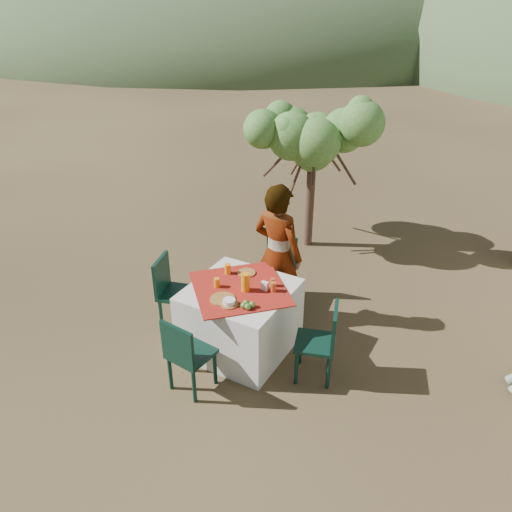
{
  "coord_description": "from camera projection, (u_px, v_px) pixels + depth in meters",
  "views": [
    {
      "loc": [
        2.1,
        -3.89,
        3.52
      ],
      "look_at": [
        -0.23,
        0.21,
        0.94
      ],
      "focal_mm": 35.0,
      "sensor_mm": 36.0,
      "label": 1
    }
  ],
  "objects": [
    {
      "name": "plate_far",
      "position": [
        246.0,
        273.0,
        5.4
      ],
      "size": [
        0.2,
        0.2,
        0.01
      ],
      "primitive_type": "cylinder",
      "color": "brown",
      "rests_on": "table"
    },
    {
      "name": "bowl_plate",
      "position": [
        229.0,
        304.0,
        4.87
      ],
      "size": [
        0.18,
        0.18,
        0.01
      ],
      "primitive_type": "cylinder",
      "color": "brown",
      "rests_on": "table"
    },
    {
      "name": "chair_far",
      "position": [
        279.0,
        266.0,
        6.13
      ],
      "size": [
        0.44,
        0.44,
        0.84
      ],
      "rotation": [
        0.0,
        0.0,
        0.16
      ],
      "color": "black",
      "rests_on": "ground"
    },
    {
      "name": "jar_right",
      "position": [
        272.0,
        282.0,
        5.16
      ],
      "size": [
        0.06,
        0.06,
        0.09
      ],
      "primitive_type": "cylinder",
      "color": "#BA5220",
      "rests_on": "table"
    },
    {
      "name": "jar_left",
      "position": [
        273.0,
        287.0,
        5.07
      ],
      "size": [
        0.06,
        0.06,
        0.1
      ],
      "primitive_type": "cylinder",
      "color": "#BA5220",
      "rests_on": "table"
    },
    {
      "name": "chair_near",
      "position": [
        186.0,
        353.0,
        4.7
      ],
      "size": [
        0.42,
        0.42,
        0.83
      ],
      "rotation": [
        0.0,
        0.0,
        3.04
      ],
      "color": "black",
      "rests_on": "ground"
    },
    {
      "name": "napkin_holder",
      "position": [
        265.0,
        286.0,
        5.09
      ],
      "size": [
        0.07,
        0.04,
        0.09
      ],
      "primitive_type": "cube",
      "rotation": [
        0.0,
        0.0,
        -0.02
      ],
      "color": "white",
      "rests_on": "table"
    },
    {
      "name": "chair_right",
      "position": [
        323.0,
        340.0,
        4.87
      ],
      "size": [
        0.49,
        0.49,
        0.84
      ],
      "rotation": [
        0.0,
        0.0,
        5.03
      ],
      "color": "black",
      "rests_on": "ground"
    },
    {
      "name": "plate_near",
      "position": [
        222.0,
        299.0,
        4.95
      ],
      "size": [
        0.25,
        0.25,
        0.01
      ],
      "primitive_type": "cylinder",
      "color": "brown",
      "rests_on": "table"
    },
    {
      "name": "shrub_tree",
      "position": [
        319.0,
        144.0,
        6.95
      ],
      "size": [
        1.68,
        1.65,
        1.97
      ],
      "color": "#4F3327",
      "rests_on": "ground"
    },
    {
      "name": "ground",
      "position": [
        265.0,
        342.0,
        5.57
      ],
      "size": [
        160.0,
        160.0,
        0.0
      ],
      "primitive_type": "plane",
      "color": "#352618",
      "rests_on": "ground"
    },
    {
      "name": "glass_far",
      "position": [
        228.0,
        269.0,
        5.38
      ],
      "size": [
        0.07,
        0.07,
        0.11
      ],
      "primitive_type": "cylinder",
      "color": "orange",
      "rests_on": "table"
    },
    {
      "name": "white_bowl",
      "position": [
        229.0,
        302.0,
        4.86
      ],
      "size": [
        0.12,
        0.12,
        0.05
      ],
      "primitive_type": "cylinder",
      "color": "white",
      "rests_on": "bowl_plate"
    },
    {
      "name": "glass_near",
      "position": [
        217.0,
        283.0,
        5.14
      ],
      "size": [
        0.06,
        0.06,
        0.1
      ],
      "primitive_type": "cylinder",
      "color": "orange",
      "rests_on": "table"
    },
    {
      "name": "person",
      "position": [
        278.0,
        255.0,
        5.61
      ],
      "size": [
        0.66,
        0.48,
        1.68
      ],
      "primitive_type": "imported",
      "rotation": [
        0.0,
        0.0,
        3.02
      ],
      "color": "#8C6651",
      "rests_on": "ground"
    },
    {
      "name": "hill_far_center",
      "position": [
        493.0,
        26.0,
        46.97
      ],
      "size": [
        60.0,
        60.0,
        24.0
      ],
      "primitive_type": "ellipsoid",
      "color": "slate",
      "rests_on": "ground"
    },
    {
      "name": "fruit_cluster",
      "position": [
        247.0,
        305.0,
        4.81
      ],
      "size": [
        0.13,
        0.12,
        0.06
      ],
      "color": "#4F792C",
      "rests_on": "table"
    },
    {
      "name": "chair_left",
      "position": [
        172.0,
        289.0,
        5.66
      ],
      "size": [
        0.49,
        0.49,
        0.86
      ],
      "rotation": [
        0.0,
        0.0,
        1.86
      ],
      "color": "black",
      "rests_on": "ground"
    },
    {
      "name": "table",
      "position": [
        240.0,
        318.0,
        5.33
      ],
      "size": [
        1.3,
        1.3,
        0.76
      ],
      "color": "silver",
      "rests_on": "ground"
    },
    {
      "name": "juice_pitcher",
      "position": [
        245.0,
        282.0,
        5.06
      ],
      "size": [
        0.09,
        0.09,
        0.2
      ],
      "primitive_type": "cylinder",
      "color": "orange",
      "rests_on": "table"
    },
    {
      "name": "hill_near_left",
      "position": [
        246.0,
        39.0,
        36.26
      ],
      "size": [
        40.0,
        40.0,
        16.0
      ],
      "primitive_type": "ellipsoid",
      "color": "#304828",
      "rests_on": "ground"
    }
  ]
}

